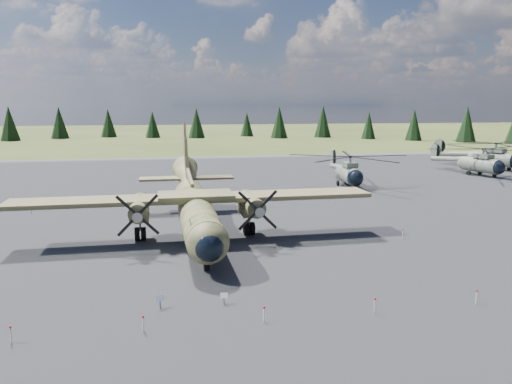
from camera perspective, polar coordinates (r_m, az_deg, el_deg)
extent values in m
plane|color=#58642C|center=(38.57, -6.14, -6.59)|extent=(500.00, 500.00, 0.00)
cube|color=#525357|center=(48.22, -7.13, -3.26)|extent=(120.00, 120.00, 0.04)
cylinder|color=#3A4324|center=(40.59, -6.82, -2.41)|extent=(2.95, 18.09, 2.81)
sphere|color=#3A4324|center=(31.85, -5.52, -5.82)|extent=(2.78, 2.78, 2.75)
sphere|color=black|center=(31.33, -5.41, -6.18)|extent=(2.04, 2.04, 2.02)
cube|color=black|center=(33.20, -5.82, -3.83)|extent=(2.02, 1.62, 0.55)
cone|color=#3A4324|center=(52.04, -7.89, 1.46)|extent=(2.81, 6.92, 4.23)
cube|color=#9C9EA1|center=(41.82, -6.90, -3.67)|extent=(1.95, 6.04, 0.50)
cube|color=#333D1F|center=(40.85, -6.91, -0.68)|extent=(29.14, 3.64, 0.35)
cube|color=#3A4324|center=(40.81, -6.92, -0.38)|extent=(6.05, 3.66, 0.35)
cylinder|color=#3A4324|center=(40.58, -13.23, -1.74)|extent=(1.55, 5.23, 1.51)
cube|color=#3A4324|center=(41.50, -13.17, -2.40)|extent=(1.53, 3.43, 0.80)
cone|color=gray|center=(37.39, -13.39, -2.73)|extent=(0.77, 0.91, 0.76)
cylinder|color=black|center=(41.89, -13.07, -4.68)|extent=(0.89, 1.11, 1.10)
cylinder|color=#3A4324|center=(41.24, -0.59, -1.29)|extent=(1.55, 5.23, 1.51)
cube|color=#3A4324|center=(42.14, -0.79, -1.95)|extent=(1.53, 3.43, 0.80)
cone|color=gray|center=(38.11, 0.32, -2.22)|extent=(0.77, 0.91, 0.76)
cylinder|color=black|center=(42.53, -0.79, -4.20)|extent=(0.89, 1.11, 1.10)
cube|color=#3A4324|center=(48.18, -7.63, 1.52)|extent=(0.34, 7.58, 1.69)
cube|color=#333D1F|center=(52.53, -7.92, 1.60)|extent=(9.65, 2.28, 0.22)
cylinder|color=gray|center=(33.29, -5.70, -6.97)|extent=(0.14, 0.14, 0.90)
cylinder|color=black|center=(33.50, -5.68, -8.16)|extent=(0.36, 0.94, 0.94)
cylinder|color=slate|center=(68.42, 10.56, 1.94)|extent=(2.91, 6.61, 2.22)
sphere|color=black|center=(65.37, 11.29, 1.52)|extent=(2.26, 2.26, 2.05)
sphere|color=slate|center=(71.49, 9.90, 2.30)|extent=(2.26, 2.26, 2.05)
cube|color=slate|center=(67.90, 10.68, 3.09)|extent=(1.81, 2.99, 0.67)
cylinder|color=gray|center=(67.83, 10.70, 3.65)|extent=(0.35, 0.35, 0.89)
cylinder|color=slate|center=(74.66, 9.27, 2.88)|extent=(1.57, 7.63, 1.27)
cube|color=slate|center=(77.76, 8.70, 3.99)|extent=(0.33, 1.26, 2.14)
cylinder|color=black|center=(77.83, 8.93, 3.99)|extent=(0.30, 2.31, 2.31)
cylinder|color=black|center=(66.07, 11.13, 0.52)|extent=(0.31, 0.63, 0.61)
cylinder|color=black|center=(69.33, 9.34, 1.01)|extent=(0.34, 0.74, 0.71)
cylinder|color=gray|center=(69.26, 9.35, 1.39)|extent=(0.14, 0.14, 1.29)
cylinder|color=black|center=(69.95, 11.25, 1.02)|extent=(0.34, 0.74, 0.71)
cylinder|color=gray|center=(69.88, 11.27, 1.40)|extent=(0.14, 0.14, 1.29)
cylinder|color=slate|center=(85.64, 24.28, 2.83)|extent=(3.70, 6.86, 2.26)
sphere|color=black|center=(83.53, 25.94, 2.52)|extent=(2.50, 2.50, 2.08)
sphere|color=slate|center=(87.82, 22.70, 3.09)|extent=(2.50, 2.50, 2.08)
cube|color=slate|center=(85.26, 24.53, 3.76)|extent=(2.16, 3.17, 0.68)
cylinder|color=gray|center=(85.20, 24.57, 4.22)|extent=(0.39, 0.39, 0.91)
cylinder|color=slate|center=(90.13, 21.15, 3.55)|extent=(2.51, 7.70, 1.30)
cube|color=slate|center=(92.43, 19.71, 4.48)|extent=(0.48, 1.28, 2.17)
cylinder|color=black|center=(92.65, 19.85, 4.49)|extent=(0.59, 2.30, 2.35)
cylinder|color=black|center=(84.03, 25.59, 1.71)|extent=(0.39, 0.66, 0.62)
cylinder|color=black|center=(85.61, 23.14, 2.02)|extent=(0.43, 0.77, 0.72)
cylinder|color=gray|center=(85.55, 23.16, 2.33)|extent=(0.15, 0.15, 1.31)
cylinder|color=black|center=(87.41, 24.23, 2.09)|extent=(0.43, 0.77, 0.72)
cylinder|color=gray|center=(87.36, 24.25, 2.40)|extent=(0.15, 0.15, 1.31)
cylinder|color=slate|center=(94.83, 25.46, 3.42)|extent=(5.12, 7.36, 2.43)
sphere|color=slate|center=(96.55, 23.65, 3.65)|extent=(2.96, 2.96, 2.23)
cube|color=slate|center=(94.50, 25.73, 4.33)|extent=(2.80, 3.51, 0.73)
cylinder|color=gray|center=(94.45, 25.77, 4.77)|extent=(0.46, 0.46, 0.97)
cylinder|color=slate|center=(98.43, 21.85, 4.07)|extent=(4.20, 7.87, 1.39)
cube|color=slate|center=(100.32, 20.15, 4.97)|extent=(0.76, 1.32, 2.33)
cylinder|color=black|center=(100.60, 20.26, 4.97)|extent=(1.11, 2.32, 2.52)
cylinder|color=black|center=(93.61, 26.95, 2.36)|extent=(0.52, 0.71, 0.66)
cylinder|color=black|center=(94.40, 24.39, 2.61)|extent=(0.59, 0.83, 0.78)
cylinder|color=gray|center=(94.35, 24.41, 2.92)|extent=(0.18, 0.18, 1.41)
cylinder|color=black|center=(96.67, 25.18, 2.70)|extent=(0.59, 0.83, 0.78)
cylinder|color=gray|center=(96.62, 25.20, 3.00)|extent=(0.18, 0.18, 1.41)
cube|color=gray|center=(28.27, -10.90, -12.34)|extent=(0.10, 0.10, 0.59)
cube|color=white|center=(28.11, -10.92, -11.85)|extent=(0.50, 0.28, 0.33)
cube|color=gray|center=(28.37, -3.66, -12.16)|extent=(0.09, 0.09, 0.53)
cube|color=white|center=(28.23, -3.66, -11.72)|extent=(0.44, 0.24, 0.30)
cylinder|color=white|center=(26.59, -26.21, -14.45)|extent=(0.07, 0.07, 0.80)
cylinder|color=red|center=(26.44, -26.28, -13.66)|extent=(0.12, 0.12, 0.10)
cylinder|color=white|center=(25.65, -12.75, -14.54)|extent=(0.07, 0.07, 0.80)
cylinder|color=red|center=(25.49, -12.79, -13.72)|extent=(0.12, 0.12, 0.10)
cylinder|color=white|center=(26.09, 0.93, -13.85)|extent=(0.07, 0.07, 0.80)
cylinder|color=red|center=(25.94, 0.93, -13.04)|extent=(0.12, 0.12, 0.10)
cylinder|color=white|center=(27.85, 13.41, -12.55)|extent=(0.07, 0.07, 0.80)
cylinder|color=red|center=(27.70, 13.44, -11.79)|extent=(0.12, 0.12, 0.10)
cylinder|color=white|center=(30.70, 23.87, -11.00)|extent=(0.07, 0.07, 0.80)
cylinder|color=red|center=(30.57, 23.93, -10.30)|extent=(0.12, 0.12, 0.10)
cylinder|color=white|center=(55.48, -24.31, -1.91)|extent=(0.07, 0.07, 0.80)
cylinder|color=red|center=(55.40, -24.33, -1.51)|extent=(0.12, 0.12, 0.10)
cylinder|color=white|center=(54.15, -16.05, -1.69)|extent=(0.07, 0.07, 0.80)
cylinder|color=red|center=(54.08, -16.07, -1.27)|extent=(0.12, 0.12, 0.10)
cylinder|color=white|center=(53.99, -7.57, -1.42)|extent=(0.07, 0.07, 0.80)
cylinder|color=red|center=(53.91, -7.58, -1.00)|extent=(0.12, 0.12, 0.10)
cylinder|color=white|center=(55.00, 0.78, -1.12)|extent=(0.07, 0.07, 0.80)
cylinder|color=red|center=(54.93, 0.78, -0.71)|extent=(0.12, 0.12, 0.10)
cylinder|color=white|center=(57.13, 8.66, -0.82)|extent=(0.07, 0.07, 0.80)
cylinder|color=red|center=(57.06, 8.67, -0.43)|extent=(0.12, 0.12, 0.10)
cylinder|color=white|center=(42.97, 16.42, -4.67)|extent=(0.07, 0.07, 0.80)
cylinder|color=red|center=(42.88, 16.45, -4.16)|extent=(0.12, 0.12, 0.10)
cone|color=black|center=(163.22, 22.94, 7.15)|extent=(5.95, 5.95, 10.62)
cone|color=black|center=(165.47, 17.61, 7.34)|extent=(5.44, 5.44, 9.72)
cone|color=black|center=(169.27, 12.76, 7.45)|extent=(4.94, 4.94, 8.81)
cone|color=black|center=(175.16, 7.65, 8.02)|extent=(6.12, 6.12, 10.93)
cone|color=black|center=(169.30, 2.67, 7.97)|extent=(5.88, 5.88, 10.50)
cone|color=black|center=(179.39, -1.06, 7.75)|extent=(4.71, 4.71, 8.40)
cone|color=black|center=(170.96, -6.82, 7.85)|extent=(5.63, 5.63, 10.05)
cone|color=black|center=(174.96, -11.75, 7.58)|extent=(5.03, 5.03, 8.97)
cone|color=black|center=(181.51, -16.53, 7.58)|extent=(5.45, 5.45, 9.73)
cone|color=black|center=(178.63, -21.57, 7.39)|extent=(5.89, 5.89, 10.51)
cone|color=black|center=(173.67, -26.37, 7.04)|extent=(6.00, 6.00, 10.72)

